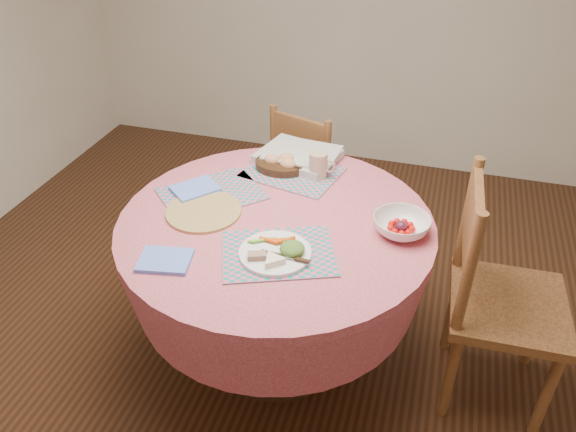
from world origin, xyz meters
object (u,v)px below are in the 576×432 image
object	(u,v)px
chair_back	(312,175)
wicker_trivet	(204,211)
dinner_plate	(277,252)
fruit_bowl	(401,226)
chair_right	(495,294)
dining_table	(276,259)
bread_bowl	(281,163)
latte_mug	(319,165)

from	to	relation	value
chair_back	wicker_trivet	size ratio (longest dim) A/B	2.88
chair_back	wicker_trivet	distance (m)	0.98
dinner_plate	fruit_bowl	size ratio (longest dim) A/B	1.16
chair_right	dinner_plate	distance (m)	0.88
dining_table	chair_back	distance (m)	0.89
dinner_plate	bread_bowl	bearing A→B (deg)	105.63
wicker_trivet	fruit_bowl	world-z (taller)	fruit_bowl
latte_mug	dining_table	bearing A→B (deg)	-102.48
chair_back	latte_mug	distance (m)	0.65
latte_mug	wicker_trivet	bearing A→B (deg)	-133.19
wicker_trivet	fruit_bowl	bearing A→B (deg)	6.40
chair_back	fruit_bowl	size ratio (longest dim) A/B	3.89
bread_bowl	dinner_plate	bearing A→B (deg)	-74.37
latte_mug	chair_right	bearing A→B (deg)	-20.32
dining_table	latte_mug	xyz separation A→B (m)	(0.08, 0.37, 0.26)
dining_table	dinner_plate	bearing A→B (deg)	-71.64
wicker_trivet	dinner_plate	world-z (taller)	dinner_plate
dinner_plate	fruit_bowl	distance (m)	0.49
dining_table	wicker_trivet	xyz separation A→B (m)	(-0.29, -0.03, 0.20)
chair_back	dining_table	bearing A→B (deg)	113.47
bread_bowl	fruit_bowl	xyz separation A→B (m)	(0.57, -0.33, 0.00)
wicker_trivet	dinner_plate	xyz separation A→B (m)	(0.36, -0.19, 0.02)
latte_mug	fruit_bowl	size ratio (longest dim) A/B	0.53
chair_right	fruit_bowl	world-z (taller)	chair_right
dining_table	chair_back	world-z (taller)	chair_back
chair_back	bread_bowl	distance (m)	0.60
dinner_plate	fruit_bowl	world-z (taller)	fruit_bowl
chair_right	bread_bowl	distance (m)	1.04
wicker_trivet	fruit_bowl	size ratio (longest dim) A/B	1.35
dining_table	chair_right	size ratio (longest dim) A/B	1.24
bread_bowl	latte_mug	bearing A→B (deg)	-6.31
dinner_plate	bread_bowl	xyz separation A→B (m)	(-0.17, 0.60, 0.01)
chair_back	latte_mug	size ratio (longest dim) A/B	7.38
latte_mug	dinner_plate	bearing A→B (deg)	-90.81
chair_back	bread_bowl	world-z (taller)	chair_back
bread_bowl	chair_right	bearing A→B (deg)	-17.87
chair_back	bread_bowl	bearing A→B (deg)	106.10
chair_back	chair_right	bearing A→B (deg)	158.08
wicker_trivet	bread_bowl	world-z (taller)	bread_bowl
wicker_trivet	fruit_bowl	distance (m)	0.77
chair_right	bread_bowl	xyz separation A→B (m)	(-0.96, 0.31, 0.26)
dining_table	chair_back	xyz separation A→B (m)	(-0.07, 0.88, -0.11)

